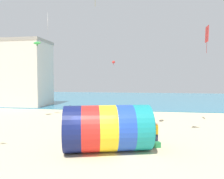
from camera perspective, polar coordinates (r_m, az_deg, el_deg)
The scene contains 11 objects.
ground_plane at distance 14.12m, azimuth -4.18°, elevation -16.63°, with size 120.00×120.00×0.00m, color beige.
sea at distance 51.61m, azimuth 5.44°, elevation -2.32°, with size 120.00×40.00×0.10m, color teal.
giant_inflatable_tube at distance 14.43m, azimuth -1.13°, elevation -10.04°, with size 6.16×4.37×2.98m.
kite_handler at distance 16.09m, azimuth 11.55°, elevation -11.18°, with size 0.24×0.36×1.62m.
kite_white_diamond at distance 33.79m, azimuth -16.47°, elevation 17.00°, with size 0.55×1.09×2.87m.
kite_red_diamond at distance 24.58m, azimuth 23.55°, elevation 13.04°, with size 0.08×1.10×2.71m.
kite_red_parafoil at distance 30.84m, azimuth 0.41°, elevation 7.15°, with size 0.68×1.26×0.67m.
kite_green_parafoil at distance 28.13m, azimuth -18.99°, elevation 11.42°, with size 1.10×0.65×0.56m.
bystander_near_water at distance 24.05m, azimuth 6.62°, elevation -6.42°, with size 0.42×0.35×1.65m.
promenade_building at distance 41.40m, azimuth -24.65°, elevation 3.83°, with size 12.70×6.16×11.17m.
cooler_box at distance 15.73m, azimuth 11.53°, elevation -13.94°, with size 0.52×0.36×0.36m, color #268C4C.
Camera 1 is at (3.01, -12.97, 4.71)m, focal length 35.00 mm.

